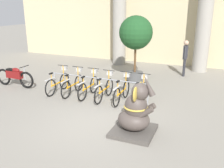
{
  "coord_description": "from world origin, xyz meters",
  "views": [
    {
      "loc": [
        3.0,
        -6.26,
        3.44
      ],
      "look_at": [
        0.07,
        0.77,
        1.0
      ],
      "focal_mm": 40.0,
      "sensor_mm": 36.0,
      "label": 1
    }
  ],
  "objects_px": {
    "bicycle_5": "(140,93)",
    "person_pedestrian": "(185,55)",
    "bicycle_4": "(122,91)",
    "potted_tree": "(136,36)",
    "bicycle_1": "(73,84)",
    "bicycle_3": "(105,89)",
    "bicycle_0": "(58,83)",
    "bicycle_2": "(89,86)",
    "motorcycle": "(15,76)",
    "elephant_statue": "(136,114)"
  },
  "relations": [
    {
      "from": "bicycle_5",
      "to": "person_pedestrian",
      "type": "distance_m",
      "value": 4.59
    },
    {
      "from": "bicycle_3",
      "to": "motorcycle",
      "type": "relative_size",
      "value": 0.83
    },
    {
      "from": "bicycle_2",
      "to": "elephant_statue",
      "type": "bearing_deg",
      "value": -39.64
    },
    {
      "from": "bicycle_2",
      "to": "bicycle_1",
      "type": "bearing_deg",
      "value": -178.32
    },
    {
      "from": "bicycle_5",
      "to": "person_pedestrian",
      "type": "height_order",
      "value": "person_pedestrian"
    },
    {
      "from": "bicycle_3",
      "to": "bicycle_5",
      "type": "bearing_deg",
      "value": 1.61
    },
    {
      "from": "elephant_statue",
      "to": "person_pedestrian",
      "type": "height_order",
      "value": "person_pedestrian"
    },
    {
      "from": "bicycle_1",
      "to": "motorcycle",
      "type": "relative_size",
      "value": 0.83
    },
    {
      "from": "bicycle_0",
      "to": "bicycle_1",
      "type": "relative_size",
      "value": 1.0
    },
    {
      "from": "bicycle_3",
      "to": "bicycle_2",
      "type": "bearing_deg",
      "value": 176.24
    },
    {
      "from": "motorcycle",
      "to": "potted_tree",
      "type": "relative_size",
      "value": 0.67
    },
    {
      "from": "potted_tree",
      "to": "bicycle_3",
      "type": "bearing_deg",
      "value": -97.04
    },
    {
      "from": "bicycle_1",
      "to": "person_pedestrian",
      "type": "distance_m",
      "value": 5.84
    },
    {
      "from": "bicycle_0",
      "to": "elephant_statue",
      "type": "xyz_separation_m",
      "value": [
        3.93,
        -2.07,
        0.18
      ]
    },
    {
      "from": "bicycle_0",
      "to": "bicycle_5",
      "type": "xyz_separation_m",
      "value": [
        3.45,
        0.03,
        0.0
      ]
    },
    {
      "from": "person_pedestrian",
      "to": "potted_tree",
      "type": "bearing_deg",
      "value": -138.1
    },
    {
      "from": "bicycle_0",
      "to": "bicycle_2",
      "type": "relative_size",
      "value": 1.0
    },
    {
      "from": "bicycle_4",
      "to": "elephant_statue",
      "type": "xyz_separation_m",
      "value": [
        1.17,
        -2.09,
        0.18
      ]
    },
    {
      "from": "bicycle_1",
      "to": "potted_tree",
      "type": "bearing_deg",
      "value": 57.18
    },
    {
      "from": "bicycle_3",
      "to": "potted_tree",
      "type": "xyz_separation_m",
      "value": [
        0.33,
        2.68,
        1.68
      ]
    },
    {
      "from": "bicycle_3",
      "to": "elephant_statue",
      "type": "height_order",
      "value": "elephant_statue"
    },
    {
      "from": "bicycle_3",
      "to": "bicycle_5",
      "type": "relative_size",
      "value": 1.0
    },
    {
      "from": "bicycle_1",
      "to": "person_pedestrian",
      "type": "relative_size",
      "value": 0.93
    },
    {
      "from": "elephant_statue",
      "to": "potted_tree",
      "type": "bearing_deg",
      "value": 107.87
    },
    {
      "from": "bicycle_3",
      "to": "potted_tree",
      "type": "bearing_deg",
      "value": 82.96
    },
    {
      "from": "bicycle_1",
      "to": "bicycle_2",
      "type": "height_order",
      "value": "same"
    },
    {
      "from": "bicycle_5",
      "to": "potted_tree",
      "type": "height_order",
      "value": "potted_tree"
    },
    {
      "from": "person_pedestrian",
      "to": "potted_tree",
      "type": "distance_m",
      "value": 2.88
    },
    {
      "from": "person_pedestrian",
      "to": "bicycle_1",
      "type": "bearing_deg",
      "value": -129.85
    },
    {
      "from": "bicycle_1",
      "to": "bicycle_3",
      "type": "bearing_deg",
      "value": -1.04
    },
    {
      "from": "bicycle_1",
      "to": "bicycle_4",
      "type": "distance_m",
      "value": 2.07
    },
    {
      "from": "bicycle_0",
      "to": "bicycle_2",
      "type": "height_order",
      "value": "same"
    },
    {
      "from": "motorcycle",
      "to": "person_pedestrian",
      "type": "xyz_separation_m",
      "value": [
        6.56,
        4.58,
        0.61
      ]
    },
    {
      "from": "bicycle_5",
      "to": "elephant_statue",
      "type": "distance_m",
      "value": 2.17
    },
    {
      "from": "bicycle_4",
      "to": "motorcycle",
      "type": "height_order",
      "value": "bicycle_4"
    },
    {
      "from": "person_pedestrian",
      "to": "elephant_statue",
      "type": "bearing_deg",
      "value": -94.16
    },
    {
      "from": "bicycle_4",
      "to": "potted_tree",
      "type": "height_order",
      "value": "potted_tree"
    },
    {
      "from": "bicycle_2",
      "to": "motorcycle",
      "type": "relative_size",
      "value": 0.83
    },
    {
      "from": "bicycle_1",
      "to": "bicycle_3",
      "type": "distance_m",
      "value": 1.38
    },
    {
      "from": "bicycle_4",
      "to": "person_pedestrian",
      "type": "xyz_separation_m",
      "value": [
        1.65,
        4.45,
        0.67
      ]
    },
    {
      "from": "bicycle_3",
      "to": "bicycle_4",
      "type": "relative_size",
      "value": 1.0
    },
    {
      "from": "elephant_statue",
      "to": "person_pedestrian",
      "type": "relative_size",
      "value": 0.98
    },
    {
      "from": "elephant_statue",
      "to": "person_pedestrian",
      "type": "distance_m",
      "value": 6.58
    },
    {
      "from": "potted_tree",
      "to": "bicycle_1",
      "type": "bearing_deg",
      "value": -122.82
    },
    {
      "from": "bicycle_4",
      "to": "motorcycle",
      "type": "xyz_separation_m",
      "value": [
        -4.92,
        -0.12,
        0.06
      ]
    },
    {
      "from": "bicycle_4",
      "to": "bicycle_1",
      "type": "bearing_deg",
      "value": 179.96
    },
    {
      "from": "elephant_statue",
      "to": "potted_tree",
      "type": "distance_m",
      "value": 5.21
    },
    {
      "from": "bicycle_0",
      "to": "bicycle_2",
      "type": "distance_m",
      "value": 1.38
    },
    {
      "from": "bicycle_1",
      "to": "bicycle_2",
      "type": "distance_m",
      "value": 0.69
    },
    {
      "from": "bicycle_1",
      "to": "elephant_statue",
      "type": "relative_size",
      "value": 0.96
    }
  ]
}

